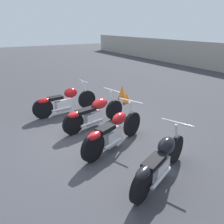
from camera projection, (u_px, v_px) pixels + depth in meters
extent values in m
plane|color=#38383D|center=(98.00, 138.00, 5.75)|extent=(60.00, 60.00, 0.00)
cylinder|color=black|center=(87.00, 99.00, 7.74)|extent=(0.16, 0.65, 0.64)
cylinder|color=black|center=(43.00, 109.00, 6.87)|extent=(0.16, 0.65, 0.64)
cube|color=silver|center=(64.00, 105.00, 7.27)|extent=(0.25, 0.59, 0.35)
ellipsoid|color=#AD1419|center=(71.00, 93.00, 7.28)|extent=(0.32, 0.48, 0.33)
cube|color=black|center=(56.00, 98.00, 7.01)|extent=(0.28, 0.48, 0.10)
ellipsoid|color=#AD1419|center=(43.00, 101.00, 6.80)|extent=(0.24, 0.46, 0.16)
cylinder|color=silver|center=(84.00, 81.00, 7.44)|extent=(0.57, 0.09, 0.04)
cylinder|color=silver|center=(85.00, 91.00, 7.59)|extent=(0.07, 0.26, 0.65)
cylinder|color=silver|center=(61.00, 109.00, 7.12)|extent=(0.13, 0.63, 0.07)
cylinder|color=black|center=(114.00, 110.00, 6.81)|extent=(0.23, 0.63, 0.62)
cylinder|color=black|center=(73.00, 124.00, 5.85)|extent=(0.23, 0.63, 0.62)
cube|color=silver|center=(93.00, 118.00, 6.29)|extent=(0.31, 0.57, 0.34)
ellipsoid|color=red|center=(100.00, 104.00, 6.32)|extent=(0.36, 0.59, 0.30)
cube|color=black|center=(86.00, 111.00, 6.02)|extent=(0.35, 0.61, 0.10)
ellipsoid|color=red|center=(74.00, 115.00, 5.79)|extent=(0.29, 0.47, 0.16)
cylinder|color=silver|center=(112.00, 90.00, 6.50)|extent=(0.69, 0.18, 0.04)
cylinder|color=silver|center=(113.00, 100.00, 6.66)|extent=(0.10, 0.26, 0.64)
cylinder|color=silver|center=(92.00, 123.00, 6.14)|extent=(0.22, 0.73, 0.07)
cylinder|color=black|center=(132.00, 124.00, 5.78)|extent=(0.33, 0.65, 0.66)
cylinder|color=black|center=(93.00, 147.00, 4.67)|extent=(0.33, 0.65, 0.66)
cube|color=silver|center=(113.00, 137.00, 5.18)|extent=(0.38, 0.58, 0.36)
ellipsoid|color=#AD1419|center=(119.00, 119.00, 5.23)|extent=(0.39, 0.52, 0.28)
cube|color=black|center=(106.00, 129.00, 4.88)|extent=(0.39, 0.52, 0.10)
ellipsoid|color=#AD1419|center=(94.00, 136.00, 4.61)|extent=(0.34, 0.48, 0.16)
cylinder|color=silver|center=(131.00, 101.00, 5.46)|extent=(0.66, 0.28, 0.04)
cylinder|color=silver|center=(131.00, 113.00, 5.62)|extent=(0.14, 0.26, 0.66)
cylinder|color=silver|center=(113.00, 143.00, 5.03)|extent=(0.27, 0.56, 0.07)
cylinder|color=black|center=(176.00, 149.00, 4.65)|extent=(0.32, 0.60, 0.61)
cylinder|color=black|center=(142.00, 186.00, 3.58)|extent=(0.32, 0.60, 0.61)
cube|color=silver|center=(159.00, 168.00, 4.07)|extent=(0.38, 0.56, 0.34)
ellipsoid|color=black|center=(166.00, 146.00, 4.12)|extent=(0.44, 0.54, 0.33)
cube|color=black|center=(154.00, 161.00, 3.79)|extent=(0.43, 0.60, 0.10)
ellipsoid|color=black|center=(144.00, 172.00, 3.53)|extent=(0.35, 0.48, 0.16)
cylinder|color=silver|center=(177.00, 123.00, 4.34)|extent=(0.63, 0.28, 0.04)
cylinder|color=silver|center=(176.00, 136.00, 4.49)|extent=(0.14, 0.25, 0.64)
cylinder|color=silver|center=(161.00, 178.00, 3.92)|extent=(0.34, 0.70, 0.07)
cone|color=orange|center=(127.00, 97.00, 8.43)|extent=(0.33, 0.33, 0.36)
cone|color=orange|center=(122.00, 91.00, 9.07)|extent=(0.28, 0.28, 0.47)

